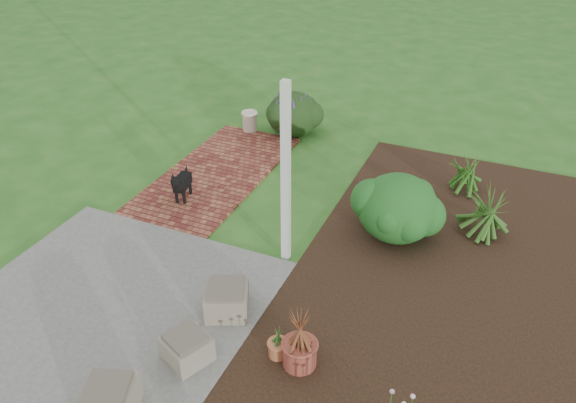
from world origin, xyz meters
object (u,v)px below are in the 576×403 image
at_px(black_dog, 181,183).
at_px(cream_ceramic_urn, 250,121).
at_px(stone_trough_near, 110,401).
at_px(evergreen_shrub, 398,206).

xyz_separation_m(black_dog, cream_ceramic_urn, (-0.20, 2.72, -0.12)).
bearing_deg(cream_ceramic_urn, black_dog, -85.81).
bearing_deg(black_dog, cream_ceramic_urn, 81.71).
bearing_deg(cream_ceramic_urn, stone_trough_near, -74.93).
distance_m(black_dog, cream_ceramic_urn, 2.73).
xyz_separation_m(stone_trough_near, evergreen_shrub, (1.76, 4.03, 0.30)).
xyz_separation_m(black_dog, evergreen_shrub, (3.27, 0.41, 0.16)).
distance_m(cream_ceramic_urn, evergreen_shrub, 4.18).
height_order(black_dog, cream_ceramic_urn, black_dog).
relative_size(stone_trough_near, black_dog, 0.83).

